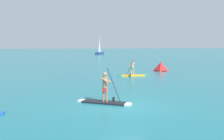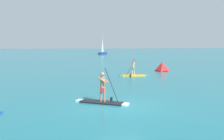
{
  "view_description": "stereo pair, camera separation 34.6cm",
  "coord_description": "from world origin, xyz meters",
  "px_view_note": "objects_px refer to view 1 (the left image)",
  "views": [
    {
      "loc": [
        -3.69,
        -11.78,
        3.2
      ],
      "look_at": [
        1.5,
        8.53,
        1.04
      ],
      "focal_mm": 38.61,
      "sensor_mm": 36.0,
      "label": 1
    },
    {
      "loc": [
        -3.35,
        -11.86,
        3.2
      ],
      "look_at": [
        1.5,
        8.53,
        1.04
      ],
      "focal_mm": 38.61,
      "sensor_mm": 36.0,
      "label": 2
    }
  ],
  "objects_px": {
    "paddleboarder_mid_center": "(105,96)",
    "paddleboarder_far_right": "(133,73)",
    "race_marker_buoy": "(161,67)",
    "sailboat_right_horizon": "(100,52)"
  },
  "relations": [
    {
      "from": "paddleboarder_far_right",
      "to": "sailboat_right_horizon",
      "type": "xyz_separation_m",
      "value": [
        8.3,
        58.67,
        0.51
      ]
    },
    {
      "from": "paddleboarder_mid_center",
      "to": "sailboat_right_horizon",
      "type": "relative_size",
      "value": 0.4
    },
    {
      "from": "paddleboarder_far_right",
      "to": "race_marker_buoy",
      "type": "xyz_separation_m",
      "value": [
        5.04,
        3.84,
        0.18
      ]
    },
    {
      "from": "race_marker_buoy",
      "to": "sailboat_right_horizon",
      "type": "distance_m",
      "value": 54.93
    },
    {
      "from": "paddleboarder_mid_center",
      "to": "race_marker_buoy",
      "type": "distance_m",
      "value": 18.03
    },
    {
      "from": "paddleboarder_mid_center",
      "to": "paddleboarder_far_right",
      "type": "bearing_deg",
      "value": 96.28
    },
    {
      "from": "paddleboarder_far_right",
      "to": "race_marker_buoy",
      "type": "height_order",
      "value": "paddleboarder_far_right"
    },
    {
      "from": "race_marker_buoy",
      "to": "sailboat_right_horizon",
      "type": "relative_size",
      "value": 0.27
    },
    {
      "from": "paddleboarder_far_right",
      "to": "sailboat_right_horizon",
      "type": "bearing_deg",
      "value": -90.63
    },
    {
      "from": "paddleboarder_far_right",
      "to": "race_marker_buoy",
      "type": "relative_size",
      "value": 1.62
    }
  ]
}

